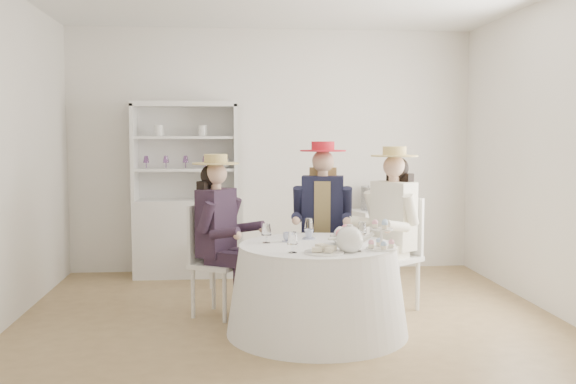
{
  "coord_description": "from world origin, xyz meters",
  "views": [
    {
      "loc": [
        -0.49,
        -5.2,
        1.52
      ],
      "look_at": [
        0.0,
        0.1,
        1.05
      ],
      "focal_mm": 40.0,
      "sensor_mm": 36.0,
      "label": 1
    }
  ],
  "objects": [
    {
      "name": "spare_chair",
      "position": [
        -0.53,
        1.21,
        0.47
      ],
      "size": [
        0.37,
        0.37,
        0.88
      ],
      "rotation": [
        0.0,
        0.0,
        3.17
      ],
      "color": "silver",
      "rests_on": "ground"
    },
    {
      "name": "sandwich_plate",
      "position": [
        0.18,
        -0.77,
        0.7
      ],
      "size": [
        0.29,
        0.29,
        0.06
      ],
      "rotation": [
        0.0,
        0.0,
        -0.35
      ],
      "color": "white",
      "rests_on": "tea_table"
    },
    {
      "name": "ground",
      "position": [
        0.0,
        0.0,
        0.0
      ],
      "size": [
        4.5,
        4.5,
        0.0
      ],
      "primitive_type": "plane",
      "color": "olive",
      "rests_on": "ground"
    },
    {
      "name": "guest_left",
      "position": [
        -0.58,
        0.14,
        0.77
      ],
      "size": [
        0.58,
        0.54,
        1.37
      ],
      "rotation": [
        0.0,
        0.0,
        1.01
      ],
      "color": "silver",
      "rests_on": "ground"
    },
    {
      "name": "wall_right",
      "position": [
        2.25,
        0.0,
        1.35
      ],
      "size": [
        0.0,
        4.5,
        4.5
      ],
      "primitive_type": "plane",
      "rotation": [
        1.57,
        0.0,
        -1.57
      ],
      "color": "silver",
      "rests_on": "ground"
    },
    {
      "name": "cupcake_stand",
      "position": [
        0.62,
        -0.65,
        0.77
      ],
      "size": [
        0.23,
        0.23,
        0.21
      ],
      "rotation": [
        0.0,
        0.0,
        -0.03
      ],
      "color": "white",
      "rests_on": "tea_table"
    },
    {
      "name": "tea_table",
      "position": [
        0.18,
        -0.39,
        0.34
      ],
      "size": [
        1.4,
        1.4,
        0.69
      ],
      "rotation": [
        0.0,
        0.0,
        0.22
      ],
      "color": "white",
      "rests_on": "ground"
    },
    {
      "name": "hutch",
      "position": [
        -0.95,
        1.77,
        0.67
      ],
      "size": [
        1.12,
        0.44,
        1.88
      ],
      "rotation": [
        0.0,
        0.0,
        -0.02
      ],
      "color": "silver",
      "rests_on": "ground"
    },
    {
      "name": "guest_right",
      "position": [
        0.91,
        0.18,
        0.8
      ],
      "size": [
        0.61,
        0.58,
        1.43
      ],
      "rotation": [
        0.0,
        0.0,
        -0.93
      ],
      "color": "silver",
      "rests_on": "ground"
    },
    {
      "name": "flower_arrangement",
      "position": [
        0.39,
        -0.39,
        0.77
      ],
      "size": [
        0.17,
        0.17,
        0.06
      ],
      "rotation": [
        0.0,
        0.0,
        0.28
      ],
      "color": "pink",
      "rests_on": "tea_table"
    },
    {
      "name": "guest_mid",
      "position": [
        0.35,
        0.52,
        0.83
      ],
      "size": [
        0.55,
        0.58,
        1.47
      ],
      "rotation": [
        0.0,
        0.0,
        -0.17
      ],
      "color": "silver",
      "rests_on": "ground"
    },
    {
      "name": "wall_back",
      "position": [
        0.0,
        2.0,
        1.35
      ],
      "size": [
        4.5,
        0.0,
        4.5
      ],
      "primitive_type": "plane",
      "rotation": [
        1.57,
        0.0,
        0.0
      ],
      "color": "silver",
      "rests_on": "ground"
    },
    {
      "name": "table_teapot",
      "position": [
        0.37,
        -0.73,
        0.78
      ],
      "size": [
        0.28,
        0.2,
        0.21
      ],
      "rotation": [
        0.0,
        0.0,
        -0.41
      ],
      "color": "white",
      "rests_on": "tea_table"
    },
    {
      "name": "flower_bowl",
      "position": [
        0.39,
        -0.41,
        0.72
      ],
      "size": [
        0.24,
        0.24,
        0.06
      ],
      "primitive_type": "imported",
      "rotation": [
        0.0,
        0.0,
        -0.04
      ],
      "color": "white",
      "rests_on": "tea_table"
    },
    {
      "name": "hatbox",
      "position": [
        1.1,
        1.75,
        0.83
      ],
      "size": [
        0.28,
        0.28,
        0.26
      ],
      "primitive_type": "cylinder",
      "rotation": [
        0.0,
        0.0,
        -0.06
      ],
      "color": "black",
      "rests_on": "side_table"
    },
    {
      "name": "teacup_a",
      "position": [
        -0.03,
        -0.24,
        0.72
      ],
      "size": [
        0.09,
        0.09,
        0.07
      ],
      "primitive_type": "imported",
      "rotation": [
        0.0,
        0.0,
        0.08
      ],
      "color": "white",
      "rests_on": "tea_table"
    },
    {
      "name": "stemware_set",
      "position": [
        0.18,
        -0.39,
        0.76
      ],
      "size": [
        0.84,
        0.81,
        0.15
      ],
      "color": "white",
      "rests_on": "tea_table"
    },
    {
      "name": "wall_front",
      "position": [
        0.0,
        -2.0,
        1.35
      ],
      "size": [
        4.5,
        0.0,
        4.5
      ],
      "primitive_type": "plane",
      "rotation": [
        -1.57,
        0.0,
        0.0
      ],
      "color": "silver",
      "rests_on": "ground"
    },
    {
      "name": "teacup_b",
      "position": [
        0.15,
        -0.13,
        0.72
      ],
      "size": [
        0.09,
        0.09,
        0.07
      ],
      "primitive_type": "imported",
      "rotation": [
        0.0,
        0.0,
        -0.2
      ],
      "color": "white",
      "rests_on": "tea_table"
    },
    {
      "name": "wall_left",
      "position": [
        -2.25,
        0.0,
        1.35
      ],
      "size": [
        0.0,
        4.5,
        4.5
      ],
      "primitive_type": "plane",
      "rotation": [
        1.57,
        0.0,
        1.57
      ],
      "color": "silver",
      "rests_on": "ground"
    },
    {
      "name": "teacup_c",
      "position": [
        0.38,
        -0.17,
        0.72
      ],
      "size": [
        0.08,
        0.08,
        0.06
      ],
      "primitive_type": "imported",
      "rotation": [
        0.0,
        0.0,
        0.02
      ],
      "color": "white",
      "rests_on": "tea_table"
    },
    {
      "name": "side_table",
      "position": [
        1.1,
        1.75,
        0.35
      ],
      "size": [
        0.56,
        0.56,
        0.69
      ],
      "primitive_type": "cube",
      "rotation": [
        0.0,
        0.0,
        0.31
      ],
      "color": "silver",
      "rests_on": "ground"
    }
  ]
}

